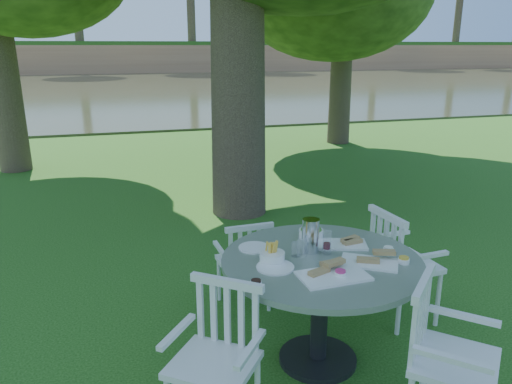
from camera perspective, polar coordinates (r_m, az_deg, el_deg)
ground at (r=4.93m, az=0.67°, el=-10.16°), size 140.00×140.00×0.00m
table at (r=3.53m, az=7.41°, el=-9.93°), size 1.37×1.37×0.81m
chair_ne at (r=4.22m, az=15.72°, el=-7.24°), size 0.48×0.51×0.95m
chair_nw at (r=4.24m, az=-1.14°, el=-7.65°), size 0.43×0.40×0.81m
chair_sw at (r=3.03m, az=-4.14°, el=-17.14°), size 0.63×0.62×0.91m
chair_se at (r=3.14m, az=20.15°, el=-16.29°), size 0.66×0.66×0.96m
tableware at (r=3.49m, az=6.59°, el=-6.52°), size 1.12×0.90×0.24m
river at (r=27.33m, az=-13.95°, el=11.35°), size 100.00×28.00×0.12m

